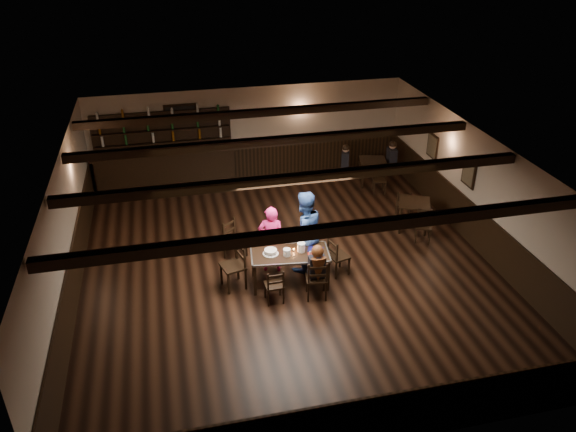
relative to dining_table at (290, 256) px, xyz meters
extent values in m
plane|color=black|center=(0.11, 0.66, -0.68)|extent=(10.00, 10.00, 0.00)
cube|color=#BEB19D|center=(0.11, 5.66, 0.67)|extent=(9.00, 0.02, 2.70)
cube|color=#BEB19D|center=(0.11, -4.34, 0.67)|extent=(9.00, 0.02, 2.70)
cube|color=#BEB19D|center=(-4.39, 0.66, 0.67)|extent=(0.02, 10.00, 2.70)
cube|color=#BEB19D|center=(4.61, 0.66, 0.67)|extent=(0.02, 10.00, 2.70)
cube|color=silver|center=(0.11, 0.66, 2.02)|extent=(9.00, 10.00, 0.02)
cube|color=black|center=(0.11, 5.63, -0.18)|extent=(9.00, 0.04, 1.00)
cube|color=black|center=(0.11, -4.31, -0.18)|extent=(9.00, 0.04, 1.00)
cube|color=black|center=(-4.36, 0.66, -0.18)|extent=(0.04, 10.00, 1.00)
cube|color=black|center=(4.58, 0.66, -0.18)|extent=(0.04, 10.00, 1.00)
cube|color=black|center=(-1.79, 5.63, 1.17)|extent=(0.90, 0.03, 1.00)
cube|color=black|center=(-1.79, 5.61, 1.17)|extent=(0.80, 0.02, 0.90)
cube|color=black|center=(4.58, 1.16, 0.92)|extent=(0.03, 0.55, 0.65)
cube|color=#72664C|center=(4.56, 1.16, 0.92)|extent=(0.02, 0.45, 0.55)
cube|color=black|center=(4.58, 3.06, 0.87)|extent=(0.03, 0.55, 0.65)
cube|color=#72664C|center=(4.56, 3.06, 0.87)|extent=(0.02, 0.45, 0.55)
cube|color=black|center=(0.11, -2.34, 1.92)|extent=(8.90, 0.18, 0.18)
cube|color=black|center=(0.11, -0.34, 1.92)|extent=(8.90, 0.18, 0.18)
cube|color=black|center=(0.11, 1.66, 1.92)|extent=(8.90, 0.18, 0.18)
cube|color=black|center=(0.11, 3.66, 1.92)|extent=(8.90, 0.18, 0.18)
cube|color=black|center=(-0.79, -0.26, -0.32)|extent=(0.07, 0.07, 0.71)
cube|color=black|center=(-0.71, 0.43, -0.32)|extent=(0.07, 0.07, 0.71)
cube|color=black|center=(0.71, -0.43, -0.32)|extent=(0.07, 0.07, 0.71)
cube|color=black|center=(0.79, 0.26, -0.32)|extent=(0.07, 0.07, 0.71)
cube|color=black|center=(0.00, 0.00, 0.05)|extent=(1.71, 1.00, 0.04)
cube|color=#A5A8AD|center=(0.05, 0.39, 0.05)|extent=(1.62, 0.22, 0.05)
cube|color=#A5A8AD|center=(-0.05, -0.39, 0.05)|extent=(1.62, 0.22, 0.05)
cube|color=#A5A8AD|center=(0.79, -0.09, 0.05)|extent=(0.13, 0.81, 0.05)
cube|color=#A5A8AD|center=(-0.79, 0.09, 0.05)|extent=(0.13, 0.81, 0.05)
cube|color=black|center=(-0.30, -0.39, -0.49)|extent=(0.03, 0.03, 0.37)
cube|color=black|center=(-0.29, -0.68, -0.49)|extent=(0.03, 0.03, 0.37)
cube|color=black|center=(-0.61, -0.40, -0.49)|extent=(0.03, 0.03, 0.37)
cube|color=black|center=(-0.60, -0.69, -0.49)|extent=(0.03, 0.03, 0.37)
cube|color=black|center=(-0.45, -0.54, -0.29)|extent=(0.37, 0.36, 0.03)
cube|color=black|center=(-0.45, -0.68, -0.09)|extent=(0.36, 0.04, 0.39)
cube|color=black|center=(-0.45, -0.68, -0.13)|extent=(0.31, 0.03, 0.04)
cube|color=black|center=(-0.45, -0.68, 0.03)|extent=(0.31, 0.03, 0.04)
cube|color=black|center=(0.62, -0.45, -0.46)|extent=(0.04, 0.04, 0.43)
cube|color=black|center=(0.57, -0.78, -0.46)|extent=(0.04, 0.04, 0.43)
cube|color=black|center=(0.26, -0.39, -0.46)|extent=(0.04, 0.04, 0.43)
cube|color=black|center=(0.21, -0.73, -0.46)|extent=(0.04, 0.04, 0.43)
cube|color=black|center=(0.42, -0.59, -0.23)|extent=(0.48, 0.46, 0.04)
cube|color=black|center=(0.39, -0.75, 0.00)|extent=(0.42, 0.10, 0.45)
cube|color=black|center=(0.39, -0.75, -0.05)|extent=(0.36, 0.08, 0.05)
cube|color=black|center=(0.39, -0.75, 0.13)|extent=(0.36, 0.08, 0.05)
cube|color=black|center=(-1.42, 0.29, -0.43)|extent=(0.05, 0.05, 0.49)
cube|color=black|center=(-1.05, 0.38, -0.43)|extent=(0.05, 0.05, 0.49)
cube|color=black|center=(-1.32, -0.11, -0.43)|extent=(0.05, 0.05, 0.49)
cube|color=black|center=(-0.95, -0.01, -0.43)|extent=(0.05, 0.05, 0.49)
cube|color=black|center=(-1.18, 0.14, -0.17)|extent=(0.56, 0.58, 0.05)
cube|color=black|center=(-1.00, 0.19, 0.09)|extent=(0.16, 0.47, 0.51)
cube|color=black|center=(-1.00, 0.19, 0.04)|extent=(0.13, 0.40, 0.06)
cube|color=black|center=(-1.00, 0.19, 0.24)|extent=(0.13, 0.40, 0.06)
cube|color=black|center=(1.32, 0.01, -0.47)|extent=(0.04, 0.04, 0.42)
cube|color=black|center=(1.00, -0.08, -0.47)|extent=(0.04, 0.04, 0.42)
cube|color=black|center=(1.22, 0.34, -0.47)|extent=(0.04, 0.04, 0.42)
cube|color=black|center=(0.91, 0.25, -0.47)|extent=(0.04, 0.04, 0.42)
cube|color=black|center=(1.11, 0.13, -0.24)|extent=(0.48, 0.50, 0.04)
cube|color=black|center=(0.95, 0.09, -0.02)|extent=(0.14, 0.40, 0.44)
cube|color=black|center=(0.95, 0.09, -0.06)|extent=(0.12, 0.34, 0.05)
cube|color=black|center=(0.95, 0.09, 0.11)|extent=(0.12, 0.34, 0.05)
cube|color=black|center=(-1.00, 1.02, -0.46)|extent=(0.05, 0.05, 0.44)
cube|color=black|center=(-1.22, 1.28, -0.46)|extent=(0.05, 0.05, 0.44)
cube|color=black|center=(-0.72, 1.26, -0.46)|extent=(0.05, 0.05, 0.44)
cube|color=black|center=(-0.95, 1.52, -0.46)|extent=(0.05, 0.05, 0.44)
cube|color=black|center=(-0.97, 1.27, -0.22)|extent=(0.59, 0.58, 0.04)
cube|color=black|center=(-1.09, 1.40, 0.01)|extent=(0.35, 0.31, 0.46)
cube|color=black|center=(-1.09, 1.40, -0.04)|extent=(0.29, 0.26, 0.05)
cube|color=black|center=(-1.09, 1.40, 0.15)|extent=(0.29, 0.26, 0.05)
imported|color=#FE33A8|center=(-0.27, 0.60, 0.10)|extent=(0.64, 0.49, 1.55)
imported|color=navy|center=(0.42, 0.47, 0.26)|extent=(1.08, 0.95, 1.87)
cube|color=black|center=(0.42, -0.47, -0.16)|extent=(0.31, 0.31, 0.13)
cube|color=black|center=(0.42, -0.59, 0.06)|extent=(0.33, 0.19, 0.46)
cylinder|color=black|center=(0.42, -0.59, 0.28)|extent=(0.10, 0.33, 0.33)
sphere|color=#D8A384|center=(0.42, -0.59, 0.42)|extent=(0.20, 0.20, 0.20)
sphere|color=#3B1C0D|center=(0.42, -0.62, 0.43)|extent=(0.25, 0.25, 0.25)
cone|color=#3B1C0D|center=(0.42, -0.71, 0.05)|extent=(0.19, 0.19, 0.58)
cylinder|color=white|center=(-0.40, 0.05, 0.08)|extent=(0.33, 0.33, 0.01)
cylinder|color=white|center=(-0.40, 0.05, 0.14)|extent=(0.26, 0.26, 0.09)
cylinder|color=silver|center=(-0.40, 0.05, 0.11)|extent=(0.28, 0.28, 0.04)
cylinder|color=white|center=(-0.08, -0.07, 0.15)|extent=(0.16, 0.16, 0.15)
cylinder|color=white|center=(0.24, 0.02, 0.18)|extent=(0.17, 0.17, 0.20)
cylinder|color=#A5A8AD|center=(0.10, 0.07, 0.09)|extent=(0.05, 0.05, 0.03)
sphere|color=orange|center=(0.10, 0.07, 0.12)|extent=(0.03, 0.03, 0.03)
cylinder|color=silver|center=(0.39, -0.16, 0.12)|extent=(0.03, 0.03, 0.08)
cylinder|color=#A5A8AD|center=(0.41, -0.17, 0.12)|extent=(0.04, 0.04, 0.10)
cylinder|color=silver|center=(0.29, 0.07, 0.13)|extent=(0.07, 0.07, 0.11)
cube|color=#9E1C11|center=(0.47, -0.18, 0.08)|extent=(0.30, 0.24, 0.00)
cube|color=#0F0F4C|center=(0.56, 0.02, 0.08)|extent=(0.38, 0.33, 0.00)
cube|color=black|center=(-2.33, 5.31, -0.13)|extent=(3.79, 0.60, 1.10)
cube|color=black|center=(-2.33, 5.31, 0.45)|extent=(3.99, 0.70, 0.05)
cube|color=black|center=(-2.33, 5.58, 0.42)|extent=(3.79, 0.10, 2.20)
cube|color=black|center=(-2.33, 5.48, 0.67)|extent=(3.69, 0.22, 0.03)
cube|color=black|center=(-2.33, 5.48, 1.02)|extent=(3.69, 0.22, 0.03)
cube|color=black|center=(-2.33, 5.48, 1.37)|extent=(3.69, 0.22, 0.03)
cube|color=black|center=(3.50, 1.59, 0.05)|extent=(0.98, 0.98, 0.04)
cube|color=black|center=(3.10, 1.43, -0.32)|extent=(0.05, 0.05, 0.71)
cube|color=black|center=(3.35, 1.99, -0.32)|extent=(0.05, 0.05, 0.71)
cube|color=black|center=(3.66, 1.19, -0.32)|extent=(0.05, 0.05, 0.71)
cube|color=black|center=(3.91, 1.75, -0.32)|extent=(0.05, 0.05, 0.71)
cube|color=black|center=(3.44, 4.30, 0.05)|extent=(0.88, 0.88, 0.04)
cube|color=black|center=(3.08, 4.08, -0.32)|extent=(0.05, 0.05, 0.71)
cube|color=black|center=(3.22, 4.66, -0.32)|extent=(0.05, 0.05, 0.71)
cube|color=black|center=(3.67, 3.94, -0.32)|extent=(0.05, 0.05, 0.71)
cube|color=black|center=(3.81, 4.52, -0.32)|extent=(0.05, 0.05, 0.71)
cube|color=black|center=(2.69, 4.52, 0.05)|extent=(0.32, 0.40, 0.51)
sphere|color=#D8A384|center=(2.69, 4.52, 0.39)|extent=(0.19, 0.19, 0.19)
sphere|color=black|center=(2.69, 4.52, 0.42)|extent=(0.20, 0.20, 0.20)
cube|color=black|center=(4.06, 4.41, 0.06)|extent=(0.26, 0.39, 0.53)
sphere|color=#D8A384|center=(4.06, 4.41, 0.42)|extent=(0.20, 0.20, 0.20)
sphere|color=black|center=(4.06, 4.41, 0.45)|extent=(0.21, 0.21, 0.21)
camera|label=1|loc=(-2.26, -9.60, 6.30)|focal=35.00mm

